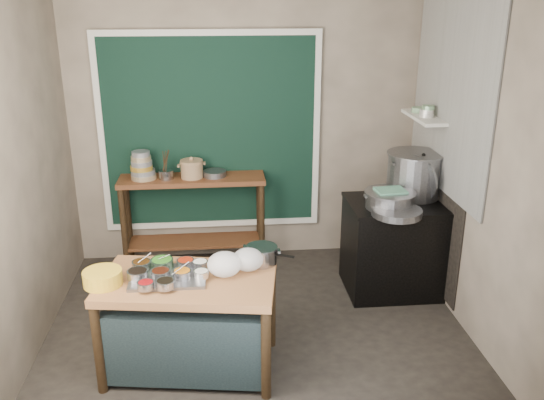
{
  "coord_description": "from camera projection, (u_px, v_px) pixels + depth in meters",
  "views": [
    {
      "loc": [
        -0.27,
        -4.25,
        2.69
      ],
      "look_at": [
        0.16,
        0.25,
        1.05
      ],
      "focal_mm": 38.0,
      "sensor_mm": 36.0,
      "label": 1
    }
  ],
  "objects": [
    {
      "name": "back_wall",
      "position": [
        245.0,
        127.0,
        5.86
      ],
      "size": [
        3.5,
        0.02,
        2.8
      ],
      "primitive_type": "cube",
      "color": "gray",
      "rests_on": "floor"
    },
    {
      "name": "shelf_bowl_stack",
      "position": [
        427.0,
        112.0,
        5.24
      ],
      "size": [
        0.13,
        0.13,
        0.11
      ],
      "color": "silver",
      "rests_on": "wall_shelf"
    },
    {
      "name": "left_wall",
      "position": [
        19.0,
        176.0,
        4.29
      ],
      "size": [
        0.02,
        3.0,
        2.8
      ],
      "primitive_type": "cube",
      "color": "gray",
      "rests_on": "floor"
    },
    {
      "name": "stove_block",
      "position": [
        395.0,
        248.0,
        5.41
      ],
      "size": [
        0.9,
        0.68,
        0.85
      ],
      "primitive_type": "cube",
      "color": "black",
      "rests_on": "floor"
    },
    {
      "name": "shelf_bowl_green",
      "position": [
        419.0,
        110.0,
        5.46
      ],
      "size": [
        0.15,
        0.15,
        0.05
      ],
      "primitive_type": "cylinder",
      "rotation": [
        0.0,
        0.0,
        0.16
      ],
      "color": "gray",
      "rests_on": "wall_shelf"
    },
    {
      "name": "ceramic_crock",
      "position": [
        192.0,
        170.0,
        5.7
      ],
      "size": [
        0.29,
        0.29,
        0.16
      ],
      "primitive_type": null,
      "rotation": [
        0.0,
        0.0,
        0.27
      ],
      "color": "#926F50",
      "rests_on": "back_counter"
    },
    {
      "name": "right_wall",
      "position": [
        474.0,
        163.0,
        4.6
      ],
      "size": [
        0.02,
        3.0,
        2.8
      ],
      "primitive_type": "cube",
      "color": "gray",
      "rests_on": "floor"
    },
    {
      "name": "utensil_cup",
      "position": [
        166.0,
        174.0,
        5.68
      ],
      "size": [
        0.16,
        0.16,
        0.09
      ],
      "primitive_type": "cylinder",
      "rotation": [
        0.0,
        0.0,
        0.07
      ],
      "color": "gray",
      "rests_on": "back_counter"
    },
    {
      "name": "pot_lid",
      "position": [
        419.0,
        177.0,
        5.26
      ],
      "size": [
        0.28,
        0.45,
        0.44
      ],
      "primitive_type": "cylinder",
      "rotation": [
        0.0,
        1.36,
        0.42
      ],
      "color": "gray",
      "rests_on": "stove_top"
    },
    {
      "name": "bowl_stack",
      "position": [
        142.0,
        167.0,
        5.65
      ],
      "size": [
        0.25,
        0.25,
        0.28
      ],
      "color": "tan",
      "rests_on": "back_counter"
    },
    {
      "name": "green_cloth",
      "position": [
        391.0,
        191.0,
        5.08
      ],
      "size": [
        0.28,
        0.22,
        0.02
      ],
      "primitive_type": "cube",
      "rotation": [
        0.0,
        0.0,
        0.1
      ],
      "color": "#62A77F",
      "rests_on": "steamer"
    },
    {
      "name": "stove_top",
      "position": [
        399.0,
        204.0,
        5.26
      ],
      "size": [
        0.92,
        0.69,
        0.03
      ],
      "primitive_type": "cube",
      "color": "black",
      "rests_on": "stove_block"
    },
    {
      "name": "steamer",
      "position": [
        390.0,
        200.0,
        5.1
      ],
      "size": [
        0.52,
        0.52,
        0.15
      ],
      "primitive_type": null,
      "rotation": [
        0.0,
        0.0,
        0.14
      ],
      "color": "gray",
      "rests_on": "stove_top"
    },
    {
      "name": "tile_panel",
      "position": [
        451.0,
        96.0,
        4.96
      ],
      "size": [
        0.02,
        1.7,
        1.7
      ],
      "primitive_type": "cube",
      "color": "#B2B2AA",
      "rests_on": "right_wall"
    },
    {
      "name": "floor",
      "position": [
        257.0,
        327.0,
        4.92
      ],
      "size": [
        3.5,
        3.0,
        0.02
      ],
      "primitive_type": "cube",
      "color": "#2D2822",
      "rests_on": "ground"
    },
    {
      "name": "condiment_bowls",
      "position": [
        165.0,
        271.0,
        4.13
      ],
      "size": [
        0.58,
        0.46,
        0.07
      ],
      "color": "gray",
      "rests_on": "condiment_tray"
    },
    {
      "name": "plastic_bag_b",
      "position": [
        248.0,
        260.0,
        4.23
      ],
      "size": [
        0.24,
        0.21,
        0.17
      ],
      "primitive_type": "ellipsoid",
      "rotation": [
        0.0,
        0.0,
        -0.07
      ],
      "color": "white",
      "rests_on": "prep_table"
    },
    {
      "name": "back_counter",
      "position": [
        194.0,
        221.0,
        5.91
      ],
      "size": [
        1.45,
        0.4,
        0.95
      ],
      "primitive_type": "cube",
      "color": "#593119",
      "rests_on": "floor"
    },
    {
      "name": "curtain_panel",
      "position": [
        211.0,
        133.0,
        5.8
      ],
      "size": [
        2.1,
        0.02,
        1.9
      ],
      "primitive_type": "cube",
      "color": "black",
      "rests_on": "back_wall"
    },
    {
      "name": "plastic_bag_a",
      "position": [
        225.0,
        264.0,
        4.14
      ],
      "size": [
        0.3,
        0.28,
        0.19
      ],
      "primitive_type": "ellipsoid",
      "rotation": [
        0.0,
        0.0,
        0.31
      ],
      "color": "white",
      "rests_on": "prep_table"
    },
    {
      "name": "soot_patch",
      "position": [
        434.0,
        215.0,
        5.44
      ],
      "size": [
        0.01,
        1.3,
        1.3
      ],
      "primitive_type": "cube",
      "color": "black",
      "rests_on": "right_wall"
    },
    {
      "name": "wide_bowl",
      "position": [
        215.0,
        174.0,
        5.76
      ],
      "size": [
        0.24,
        0.24,
        0.06
      ],
      "primitive_type": "cylinder",
      "rotation": [
        0.0,
        0.0,
        -0.05
      ],
      "color": "gray",
      "rests_on": "back_counter"
    },
    {
      "name": "wall_shelf",
      "position": [
        424.0,
        117.0,
        5.32
      ],
      "size": [
        0.22,
        0.7,
        0.03
      ],
      "primitive_type": "cube",
      "color": "beige",
      "rests_on": "right_wall"
    },
    {
      "name": "curtain_frame",
      "position": [
        211.0,
        133.0,
        5.8
      ],
      "size": [
        2.22,
        0.03,
        2.02
      ],
      "primitive_type": null,
      "color": "beige",
      "rests_on": "back_wall"
    },
    {
      "name": "condiment_tray",
      "position": [
        168.0,
        277.0,
        4.14
      ],
      "size": [
        0.54,
        0.39,
        0.02
      ],
      "primitive_type": "cube",
      "rotation": [
        0.0,
        0.0,
        -0.01
      ],
      "color": "gray",
      "rests_on": "prep_table"
    },
    {
      "name": "shallow_pan",
      "position": [
        397.0,
        212.0,
        4.94
      ],
      "size": [
        0.46,
        0.46,
        0.06
      ],
      "primitive_type": "cylinder",
      "rotation": [
        0.0,
        0.0,
        -0.06
      ],
      "color": "gray",
      "rests_on": "stove_top"
    },
    {
      "name": "saucepan",
      "position": [
        262.0,
        255.0,
        4.35
      ],
      "size": [
        0.32,
        0.32,
        0.14
      ],
      "primitive_type": null,
      "rotation": [
        0.0,
        0.0,
        -0.37
      ],
      "color": "gray",
      "rests_on": "prep_table"
    },
    {
      "name": "stock_pot",
      "position": [
        414.0,
        174.0,
        5.36
      ],
      "size": [
        0.71,
        0.71,
        0.42
      ],
      "primitive_type": null,
      "rotation": [
        0.0,
        0.0,
        0.44
      ],
      "color": "gray",
      "rests_on": "stove_top"
    },
    {
      "name": "prep_table",
      "position": [
        190.0,
        324.0,
        4.26
      ],
      "size": [
        1.34,
        0.9,
        0.75
      ],
      "primitive_type": "cube",
      "rotation": [
        0.0,
        0.0,
        -0.15
      ],
      "color": "#925E35",
      "rests_on": "floor"
    },
    {
      "name": "yellow_basin",
      "position": [
        103.0,
        278.0,
        4.04
      ],
      "size": [
        0.29,
        0.29,
        0.11
      ],
      "primitive_type": "cylinder",
      "rotation": [
        0.0,
        0.0,
        -0.07
      ],
      "color": "gold",
      "rests_on": "prep_table"
    }
  ]
}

